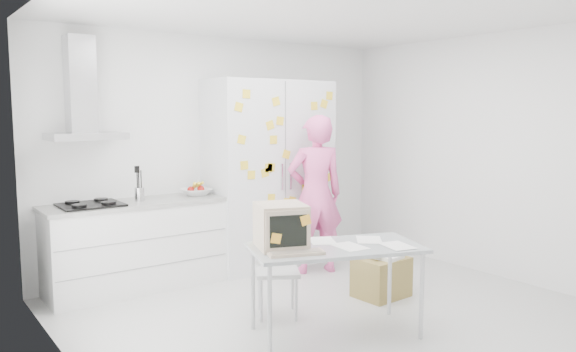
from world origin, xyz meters
TOP-DOWN VIEW (x-y plane):
  - floor at (0.00, 0.00)m, footprint 4.50×4.00m
  - walls at (0.00, 0.72)m, footprint 4.52×4.01m
  - ceiling at (0.00, 0.00)m, footprint 4.50×4.00m
  - counter_run at (-1.20, 1.70)m, footprint 1.84×0.63m
  - range_hood at (-1.65, 1.84)m, footprint 0.70×0.48m
  - tall_cabinet at (0.45, 1.67)m, footprint 1.50×0.68m
  - person at (0.69, 1.10)m, footprint 0.76×0.62m
  - desk at (-0.56, -0.29)m, footprint 1.54×1.12m
  - chair at (-0.42, 0.26)m, footprint 0.52×0.52m
  - cardboard_box at (0.69, 0.03)m, footprint 0.52×0.43m

SIDE VIEW (x-z plane):
  - floor at x=0.00m, z-range -0.02..0.00m
  - cardboard_box at x=0.69m, z-range -0.01..0.42m
  - counter_run at x=-1.20m, z-range -0.17..1.11m
  - chair at x=-0.42m, z-range 0.06..0.90m
  - desk at x=-0.56m, z-range 0.29..1.39m
  - person at x=0.69m, z-range 0.00..1.80m
  - tall_cabinet at x=0.45m, z-range 0.00..2.20m
  - walls at x=0.00m, z-range 0.00..2.70m
  - range_hood at x=-1.65m, z-range 1.45..2.46m
  - ceiling at x=0.00m, z-range 2.69..2.71m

